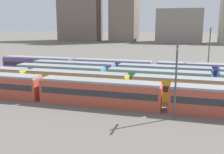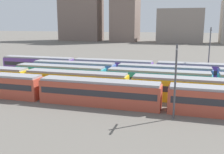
# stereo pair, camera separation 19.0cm
# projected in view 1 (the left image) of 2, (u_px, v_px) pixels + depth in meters

# --- Properties ---
(ground_plane) EXTENTS (600.00, 600.00, 0.00)m
(ground_plane) POSITION_uv_depth(u_px,v_px,m) (59.00, 84.00, 51.14)
(ground_plane) COLOR #666059
(train_track_1) EXTENTS (74.70, 3.06, 3.75)m
(train_track_1) POSITION_uv_depth(u_px,v_px,m) (130.00, 86.00, 41.81)
(train_track_1) COLOR yellow
(train_track_1) RESTS_ON ground_plane
(train_track_4) EXTENTS (74.70, 3.06, 3.75)m
(train_track_4) POSITION_uv_depth(u_px,v_px,m) (154.00, 70.00, 55.97)
(train_track_4) COLOR #6B429E
(train_track_4) RESTS_ON ground_plane
(catenary_pole_0) EXTENTS (0.24, 3.20, 9.38)m
(catenary_pole_0) POSITION_uv_depth(u_px,v_px,m) (176.00, 78.00, 31.67)
(catenary_pole_0) COLOR #4C4C51
(catenary_pole_0) RESTS_ON ground_plane
(catenary_pole_3) EXTENTS (0.24, 3.20, 10.99)m
(catenary_pole_3) POSITION_uv_depth(u_px,v_px,m) (209.00, 51.00, 55.04)
(catenary_pole_3) COLOR #4C4C51
(catenary_pole_3) RESTS_ON ground_plane
(distant_building_0) EXTENTS (28.09, 14.47, 47.46)m
(distant_building_0) POSITION_uv_depth(u_px,v_px,m) (80.00, 5.00, 174.69)
(distant_building_0) COLOR #7A665B
(distant_building_0) RESTS_ON ground_plane
(distant_building_2) EXTENTS (27.05, 20.90, 20.27)m
(distant_building_2) POSITION_uv_depth(u_px,v_px,m) (179.00, 26.00, 160.22)
(distant_building_2) COLOR gray
(distant_building_2) RESTS_ON ground_plane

